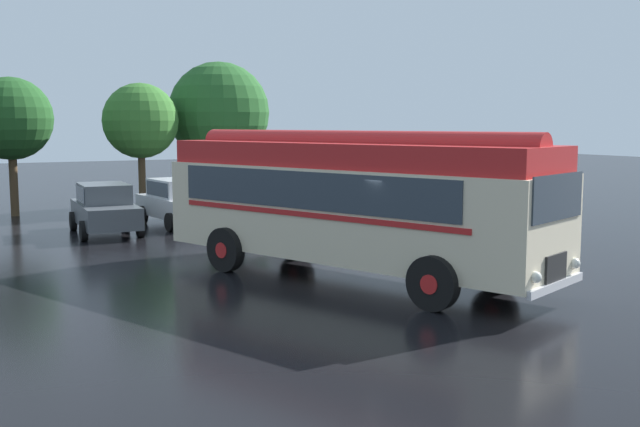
{
  "coord_description": "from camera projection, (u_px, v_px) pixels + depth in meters",
  "views": [
    {
      "loc": [
        -9.32,
        -14.03,
        3.66
      ],
      "look_at": [
        -0.55,
        2.43,
        1.4
      ],
      "focal_mm": 42.0,
      "sensor_mm": 36.0,
      "label": 1
    }
  ],
  "objects": [
    {
      "name": "ground_plane",
      "position": [
        391.0,
        284.0,
        17.09
      ],
      "size": [
        120.0,
        120.0,
        0.0
      ],
      "primitive_type": "plane",
      "color": "black"
    },
    {
      "name": "vintage_bus",
      "position": [
        351.0,
        199.0,
        17.41
      ],
      "size": [
        5.95,
        10.29,
        3.49
      ],
      "color": "beige",
      "rests_on": "ground"
    },
    {
      "name": "car_near_left",
      "position": [
        105.0,
        208.0,
        24.82
      ],
      "size": [
        2.13,
        4.28,
        1.66
      ],
      "color": "#4C5156",
      "rests_on": "ground"
    },
    {
      "name": "car_mid_left",
      "position": [
        178.0,
        202.0,
        26.86
      ],
      "size": [
        2.28,
        4.35,
        1.66
      ],
      "color": "#B7BABF",
      "rests_on": "ground"
    },
    {
      "name": "car_mid_right",
      "position": [
        254.0,
        199.0,
        27.78
      ],
      "size": [
        2.0,
        4.22,
        1.66
      ],
      "color": "#B7BABF",
      "rests_on": "ground"
    },
    {
      "name": "car_far_right",
      "position": [
        316.0,
        195.0,
        29.29
      ],
      "size": [
        2.35,
        4.38,
        1.66
      ],
      "color": "#B7BABF",
      "rests_on": "ground"
    },
    {
      "name": "tree_left_of_centre",
      "position": [
        12.0,
        119.0,
        29.24
      ],
      "size": [
        3.24,
        3.24,
        5.46
      ],
      "color": "#4C3823",
      "rests_on": "ground"
    },
    {
      "name": "tree_centre",
      "position": [
        140.0,
        119.0,
        30.62
      ],
      "size": [
        3.08,
        3.08,
        5.3
      ],
      "color": "#4C3823",
      "rests_on": "ground"
    },
    {
      "name": "tree_right_of_centre",
      "position": [
        218.0,
        113.0,
        33.19
      ],
      "size": [
        4.48,
        4.48,
        6.36
      ],
      "color": "#4C3823",
      "rests_on": "ground"
    }
  ]
}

